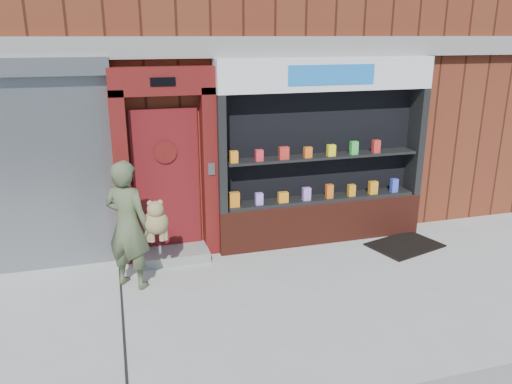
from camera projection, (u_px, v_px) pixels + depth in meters
name	position (u px, v px, depth m)	size (l,w,h in m)	color
ground	(248.00, 307.00, 6.36)	(80.00, 80.00, 0.00)	#9E9E99
building	(173.00, 2.00, 10.65)	(12.00, 8.16, 8.00)	#602516
red_door_bay	(167.00, 166.00, 7.43)	(1.52, 0.58, 2.90)	#530E0E
pharmacy_bay	(322.00, 161.00, 8.07)	(3.50, 0.41, 3.00)	#561E14
woman	(131.00, 225.00, 6.67)	(0.92, 0.73, 1.78)	#4D593A
doormat	(405.00, 245.00, 8.21)	(1.11, 0.78, 0.03)	black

